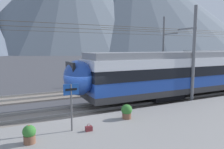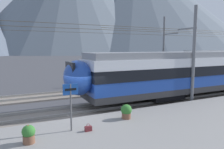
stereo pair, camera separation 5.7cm
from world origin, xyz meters
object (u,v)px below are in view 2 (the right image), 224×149
object	(u,v)px
catenary_mast_mid	(193,53)
platform_sign	(71,97)
potted_plant_platform_edge	(126,111)
catenary_mast_far_side	(165,48)
handbag_near_sign	(88,129)
potted_plant_by_shelter	(29,133)

from	to	relation	value
catenary_mast_mid	platform_sign	bearing A→B (deg)	-166.72
catenary_mast_mid	potted_plant_platform_edge	size ratio (longest dim) A/B	62.34
catenary_mast_mid	catenary_mast_far_side	size ratio (longest dim) A/B	1.00
catenary_mast_far_side	handbag_near_sign	size ratio (longest dim) A/B	139.08
platform_sign	potted_plant_platform_edge	distance (m)	3.38
platform_sign	handbag_near_sign	distance (m)	1.69
handbag_near_sign	platform_sign	bearing A→B (deg)	150.81
catenary_mast_mid	potted_plant_platform_edge	distance (m)	7.56
handbag_near_sign	catenary_mast_mid	bearing A→B (deg)	16.49
catenary_mast_far_side	platform_sign	size ratio (longest dim) A/B	22.28
catenary_mast_mid	handbag_near_sign	world-z (taller)	catenary_mast_mid
platform_sign	catenary_mast_mid	bearing A→B (deg)	13.28
handbag_near_sign	potted_plant_by_shelter	world-z (taller)	potted_plant_by_shelter
platform_sign	handbag_near_sign	bearing A→B (deg)	-29.19
handbag_near_sign	potted_plant_by_shelter	size ratio (longest dim) A/B	0.47
potted_plant_by_shelter	catenary_mast_far_side	bearing A→B (deg)	35.62
catenary_mast_mid	potted_plant_by_shelter	world-z (taller)	catenary_mast_mid
catenary_mast_far_side	handbag_near_sign	bearing A→B (deg)	-140.00
catenary_mast_mid	potted_plant_by_shelter	xyz separation A→B (m)	(-11.68, -2.85, -3.03)
catenary_mast_mid	platform_sign	size ratio (longest dim) A/B	22.28
potted_plant_platform_edge	catenary_mast_mid	bearing A→B (deg)	16.10
catenary_mast_mid	catenary_mast_far_side	bearing A→B (deg)	62.29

